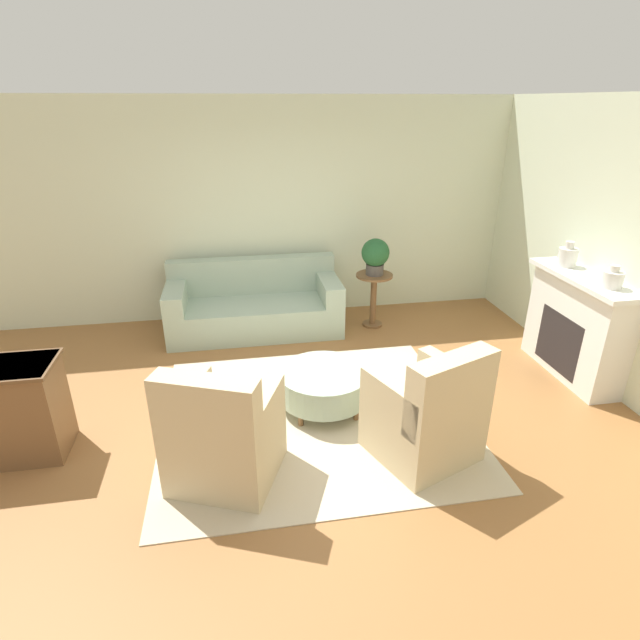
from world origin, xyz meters
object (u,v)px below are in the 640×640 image
at_px(armchair_left, 222,437).
at_px(side_table, 374,292).
at_px(armchair_right, 428,416).
at_px(vase_mantel_near, 568,256).
at_px(couch, 255,307).
at_px(vase_mantel_far, 612,279).
at_px(ottoman_table, 324,384).
at_px(potted_plant_on_side_table, 375,255).

relative_size(armchair_left, side_table, 1.43).
bearing_deg(armchair_right, vase_mantel_near, 34.74).
bearing_deg(side_table, vase_mantel_near, -35.68).
bearing_deg(vase_mantel_near, side_table, 144.32).
relative_size(couch, side_table, 3.04).
xyz_separation_m(side_table, vase_mantel_far, (1.74, -1.93, 0.73)).
bearing_deg(armchair_right, armchair_left, 180.00).
xyz_separation_m(ottoman_table, vase_mantel_near, (2.71, 0.55, 0.96)).
bearing_deg(armchair_right, potted_plant_on_side_table, 83.99).
bearing_deg(armchair_right, vase_mantel_far, 19.55).
distance_m(side_table, vase_mantel_far, 2.70).
distance_m(couch, potted_plant_on_side_table, 1.66).
xyz_separation_m(vase_mantel_far, potted_plant_on_side_table, (-1.74, 1.93, -0.24)).
xyz_separation_m(ottoman_table, potted_plant_on_side_table, (0.98, 1.79, 0.70)).
distance_m(armchair_right, vase_mantel_far, 2.28).
relative_size(armchair_right, vase_mantel_near, 3.85).
relative_size(side_table, vase_mantel_far, 3.27).
height_order(armchair_left, vase_mantel_far, vase_mantel_far).
bearing_deg(vase_mantel_far, vase_mantel_near, 90.00).
relative_size(armchair_right, vase_mantel_far, 4.69).
height_order(vase_mantel_near, vase_mantel_far, vase_mantel_near).
height_order(couch, armchair_right, armchair_right).
relative_size(ottoman_table, vase_mantel_near, 3.27).
height_order(armchair_left, ottoman_table, armchair_left).
height_order(side_table, vase_mantel_near, vase_mantel_near).
distance_m(ottoman_table, side_table, 2.05).
relative_size(vase_mantel_near, potted_plant_on_side_table, 0.57).
distance_m(couch, vase_mantel_near, 3.66).
bearing_deg(ottoman_table, vase_mantel_near, 11.38).
bearing_deg(side_table, couch, 174.55).
xyz_separation_m(side_table, potted_plant_on_side_table, (0.00, 0.00, 0.49)).
relative_size(armchair_right, potted_plant_on_side_table, 2.21).
bearing_deg(ottoman_table, couch, 105.76).
bearing_deg(vase_mantel_near, armchair_left, -159.03).
distance_m(vase_mantel_far, potted_plant_on_side_table, 2.61).
height_order(armchair_left, vase_mantel_near, vase_mantel_near).
relative_size(side_table, potted_plant_on_side_table, 1.54).
xyz_separation_m(armchair_right, side_table, (0.28, 2.64, 0.07)).
xyz_separation_m(couch, potted_plant_on_side_table, (1.52, -0.15, 0.65)).
height_order(armchair_right, potted_plant_on_side_table, potted_plant_on_side_table).
xyz_separation_m(ottoman_table, side_table, (0.98, 1.79, 0.21)).
bearing_deg(vase_mantel_near, potted_plant_on_side_table, 144.32).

